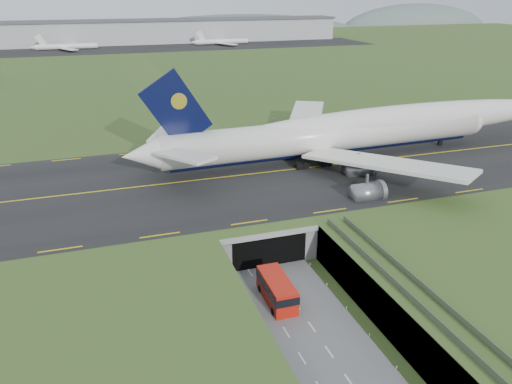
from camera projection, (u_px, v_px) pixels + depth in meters
name	position (u px, v px, depth m)	size (l,w,h in m)	color
ground	(288.00, 294.00, 70.77)	(900.00, 900.00, 0.00)	#355020
airfield_deck	(289.00, 276.00, 69.64)	(800.00, 800.00, 6.00)	gray
trench_road	(310.00, 325.00, 64.14)	(12.00, 75.00, 0.20)	slate
taxiway	(227.00, 177.00, 97.48)	(800.00, 44.00, 0.18)	black
tunnel_portal	(252.00, 224.00, 84.21)	(17.00, 22.30, 6.00)	gray
guideway	(446.00, 329.00, 55.16)	(3.00, 53.00, 7.05)	#A8A8A3
jumbo_jet	(362.00, 130.00, 107.82)	(105.27, 65.72, 21.75)	white
shuttle_tram	(277.00, 290.00, 68.41)	(3.47, 8.72, 3.51)	red
cargo_terminal	(120.00, 32.00, 328.63)	(320.00, 67.00, 15.60)	#B2B2B2
distant_hills	(182.00, 40.00, 469.00)	(700.00, 91.00, 60.00)	slate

